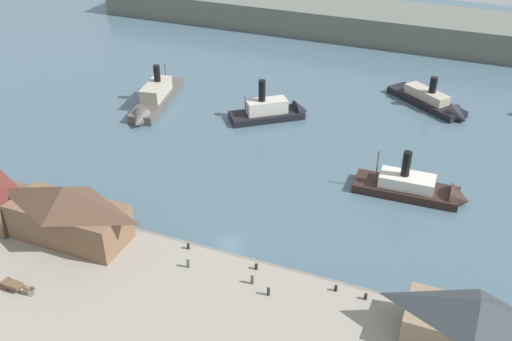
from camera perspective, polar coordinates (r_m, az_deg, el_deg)
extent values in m
plane|color=#476070|center=(93.40, -2.54, -7.04)|extent=(320.00, 320.00, 0.00)
cube|color=gray|center=(78.88, -9.40, -15.83)|extent=(110.00, 36.00, 1.20)
cube|color=slate|center=(90.56, -3.49, -8.10)|extent=(110.00, 0.80, 1.00)
cube|color=brown|center=(95.28, -17.63, -4.74)|extent=(18.16, 7.80, 5.90)
pyramid|color=brown|center=(92.73, -18.08, -2.40)|extent=(18.52, 8.19, 3.44)
cube|color=#847056|center=(79.68, 20.32, -14.42)|extent=(16.65, 7.66, 4.26)
pyramid|color=#33383D|center=(77.23, 20.83, -12.50)|extent=(16.98, 8.05, 3.06)
cube|color=brown|center=(89.69, -22.63, -10.15)|extent=(3.02, 1.38, 0.50)
cylinder|color=#4C3828|center=(90.74, -22.74, -9.84)|extent=(1.20, 0.10, 1.20)
cylinder|color=#4C3828|center=(90.06, -23.32, -10.35)|extent=(1.20, 0.10, 1.20)
ellipsoid|color=#7A6651|center=(87.79, -21.25, -10.61)|extent=(2.00, 0.70, 0.90)
ellipsoid|color=#7A6651|center=(86.79, -20.77, -10.56)|extent=(0.70, 0.32, 0.44)
cylinder|color=#7A6651|center=(87.92, -20.80, -10.95)|extent=(0.16, 0.16, 1.00)
cylinder|color=#7A6651|center=(87.72, -20.96, -11.10)|extent=(0.16, 0.16, 1.00)
cylinder|color=#7A6651|center=(88.62, -21.39, -10.70)|extent=(0.16, 0.16, 1.00)
cylinder|color=#7A6651|center=(88.42, -21.56, -10.86)|extent=(0.16, 0.16, 1.00)
cylinder|color=#4C3D33|center=(83.91, -0.36, -10.54)|extent=(0.42, 0.42, 1.44)
sphere|color=#CCA889|center=(83.34, -0.36, -10.10)|extent=(0.26, 0.26, 0.26)
cylinder|color=#232328|center=(82.23, 1.22, -11.63)|extent=(0.40, 0.40, 1.37)
sphere|color=#CCA889|center=(81.68, 1.23, -11.21)|extent=(0.25, 0.25, 0.25)
cylinder|color=#3D4C42|center=(87.12, -6.60, -8.94)|extent=(0.42, 0.42, 1.43)
sphere|color=#CCA889|center=(86.58, -6.64, -8.51)|extent=(0.26, 0.26, 0.26)
cylinder|color=black|center=(83.73, 7.75, -11.26)|extent=(0.44, 0.44, 0.90)
cylinder|color=black|center=(90.60, -6.58, -7.32)|extent=(0.44, 0.44, 0.90)
cylinder|color=black|center=(86.41, 0.03, -9.31)|extent=(0.44, 0.44, 0.90)
cylinder|color=black|center=(83.15, 10.59, -11.94)|extent=(0.44, 0.44, 0.90)
cube|color=black|center=(130.79, 1.04, 5.37)|extent=(16.41, 14.48, 1.49)
cone|color=black|center=(133.08, 4.40, 5.75)|extent=(5.51, 5.95, 5.26)
cube|color=beige|center=(129.83, 1.05, 6.25)|extent=(9.29, 8.32, 2.95)
cylinder|color=black|center=(127.97, 0.59, 7.76)|extent=(1.52, 1.52, 4.75)
cylinder|color=brown|center=(128.36, -1.05, 6.31)|extent=(0.24, 0.24, 4.42)
cube|color=black|center=(142.94, 16.14, 6.45)|extent=(19.53, 16.39, 1.57)
cone|color=black|center=(137.15, 19.12, 4.86)|extent=(5.89, 6.19, 5.02)
cube|color=#B2A893|center=(142.23, 16.24, 7.11)|extent=(11.00, 9.38, 2.04)
cylinder|color=black|center=(140.32, 16.82, 7.95)|extent=(1.66, 1.66, 3.60)
cube|color=#514C47|center=(139.72, -9.58, 6.78)|extent=(9.58, 23.58, 1.93)
cone|color=#514C47|center=(130.13, -11.29, 4.70)|extent=(5.58, 4.97, 4.90)
cube|color=#B2A893|center=(138.71, -9.67, 7.73)|extent=(6.10, 10.99, 3.12)
cylinder|color=black|center=(138.62, -9.60, 9.28)|extent=(1.50, 1.50, 3.83)
cylinder|color=brown|center=(144.21, -8.78, 9.24)|extent=(0.24, 0.24, 5.41)
cube|color=black|center=(107.78, 14.32, -1.81)|extent=(18.43, 6.74, 1.54)
cone|color=black|center=(107.70, 19.10, -2.69)|extent=(3.45, 5.67, 5.57)
cube|color=silver|center=(106.81, 14.45, -0.99)|extent=(9.65, 4.85, 2.15)
cylinder|color=black|center=(105.13, 14.39, 0.64)|extent=(1.50, 1.50, 4.65)
cylinder|color=brown|center=(106.24, 11.69, 0.44)|extent=(0.24, 0.24, 6.04)
cube|color=#60665B|center=(186.97, 11.87, 13.87)|extent=(180.00, 24.00, 8.00)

